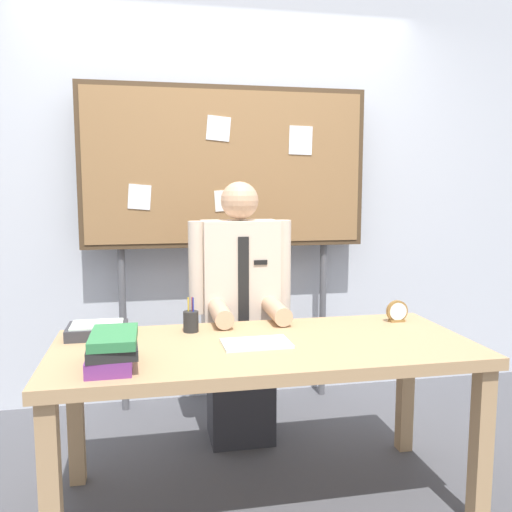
# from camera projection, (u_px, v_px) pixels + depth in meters

# --- Properties ---
(ground_plane) EXTENTS (12.00, 12.00, 0.00)m
(ground_plane) POSITION_uv_depth(u_px,v_px,m) (264.00, 501.00, 2.37)
(ground_plane) COLOR #4C4C51
(back_wall) EXTENTS (6.40, 0.08, 2.70)m
(back_wall) POSITION_uv_depth(u_px,v_px,m) (222.00, 193.00, 3.49)
(back_wall) COLOR silver
(back_wall) RESTS_ON ground_plane
(desk) EXTENTS (1.78, 0.78, 0.72)m
(desk) POSITION_uv_depth(u_px,v_px,m) (265.00, 362.00, 2.29)
(desk) COLOR tan
(desk) RESTS_ON ground_plane
(person) EXTENTS (0.55, 0.56, 1.41)m
(person) POSITION_uv_depth(u_px,v_px,m) (240.00, 323.00, 2.89)
(person) COLOR #2D2D33
(person) RESTS_ON ground_plane
(bulletin_board) EXTENTS (1.75, 0.09, 1.99)m
(bulletin_board) POSITION_uv_depth(u_px,v_px,m) (226.00, 172.00, 3.27)
(bulletin_board) COLOR #4C3823
(bulletin_board) RESTS_ON ground_plane
(book_stack) EXTENTS (0.19, 0.29, 0.13)m
(book_stack) POSITION_uv_depth(u_px,v_px,m) (112.00, 349.00, 1.97)
(book_stack) COLOR #72337F
(book_stack) RESTS_ON desk
(open_notebook) EXTENTS (0.29, 0.19, 0.01)m
(open_notebook) POSITION_uv_depth(u_px,v_px,m) (256.00, 343.00, 2.26)
(open_notebook) COLOR silver
(open_notebook) RESTS_ON desk
(desk_clock) EXTENTS (0.11, 0.04, 0.11)m
(desk_clock) POSITION_uv_depth(u_px,v_px,m) (397.00, 312.00, 2.64)
(desk_clock) COLOR olive
(desk_clock) RESTS_ON desk
(pen_holder) EXTENTS (0.07, 0.07, 0.16)m
(pen_holder) POSITION_uv_depth(u_px,v_px,m) (191.00, 321.00, 2.46)
(pen_holder) COLOR #262626
(pen_holder) RESTS_ON desk
(paper_tray) EXTENTS (0.26, 0.20, 0.06)m
(paper_tray) POSITION_uv_depth(u_px,v_px,m) (97.00, 330.00, 2.38)
(paper_tray) COLOR #333338
(paper_tray) RESTS_ON desk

